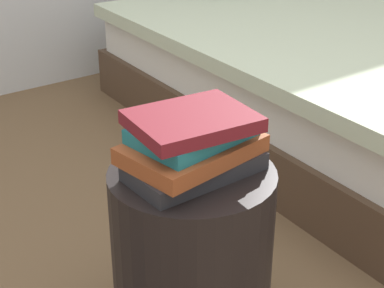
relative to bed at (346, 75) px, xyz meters
name	(u,v)px	position (x,y,z in m)	size (l,w,h in m)	color
bed	(346,75)	(0.00, 0.00, 0.00)	(1.64, 2.09, 0.62)	#4C3828
side_table	(192,261)	(-1.37, -0.69, 0.01)	(0.39, 0.39, 0.49)	black
book_charcoal	(195,167)	(-1.37, -0.70, 0.27)	(0.30, 0.16, 0.04)	#28282D
book_rust	(192,149)	(-1.37, -0.69, 0.31)	(0.30, 0.20, 0.04)	#994723
book_teal	(193,132)	(-1.36, -0.68, 0.35)	(0.25, 0.18, 0.03)	#1E727F
book_maroon	(193,122)	(-1.38, -0.70, 0.38)	(0.26, 0.20, 0.03)	maroon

